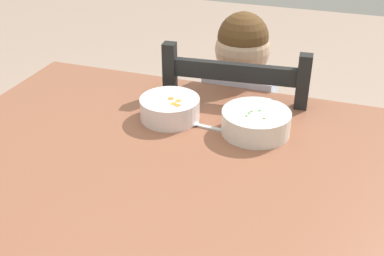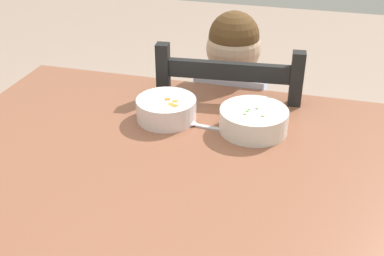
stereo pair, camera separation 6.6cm
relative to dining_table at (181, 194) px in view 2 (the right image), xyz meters
name	(u,v)px [view 2 (the right image)]	position (x,y,z in m)	size (l,w,h in m)	color
dining_table	(181,194)	(0.00, 0.00, 0.00)	(1.23, 0.83, 0.74)	#90563E
dining_chair	(229,159)	(0.03, 0.46, -0.19)	(0.46, 0.46, 0.90)	black
child_figure	(229,112)	(0.03, 0.46, 0.00)	(0.32, 0.31, 0.95)	silver
bowl_of_peas	(254,119)	(0.15, 0.16, 0.14)	(0.18, 0.18, 0.06)	white
bowl_of_carrots	(166,108)	(-0.09, 0.16, 0.14)	(0.16, 0.16, 0.06)	white
spoon	(196,125)	(0.00, 0.15, 0.12)	(0.14, 0.03, 0.01)	silver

